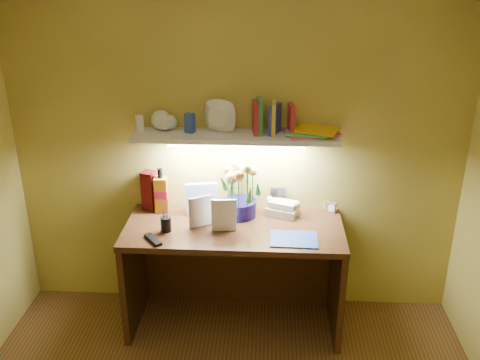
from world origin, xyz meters
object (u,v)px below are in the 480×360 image
desk_clock (331,207)px  whisky_bottle (161,190)px  telephone (283,207)px  desk (234,277)px  flower_bouquet (240,189)px

desk_clock → whisky_bottle: bearing=-153.5°
telephone → whisky_bottle: bearing=-161.4°
desk → flower_bouquet: (0.03, 0.17, 0.57)m
telephone → desk_clock: bearing=30.3°
desk → telephone: size_ratio=7.20×
flower_bouquet → whisky_bottle: bearing=176.0°
desk → desk_clock: (0.64, 0.26, 0.41)m
flower_bouquet → telephone: (0.29, 0.03, -0.13)m
desk → desk_clock: 0.80m
telephone → flower_bouquet: bearing=-155.3°
telephone → desk_clock: 0.33m
telephone → whisky_bottle: (-0.82, 0.01, 0.10)m
desk_clock → telephone: bearing=-145.2°
whisky_bottle → desk_clock: bearing=2.6°
desk → telephone: bearing=31.4°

